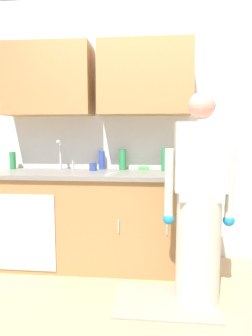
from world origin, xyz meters
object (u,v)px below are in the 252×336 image
object	(u,v)px
person_at_sink	(199,215)
bottle_water_short	(123,160)
bottle_dish_liquid	(181,160)
sponge	(144,168)
sink	(60,173)
cup_by_sink	(93,167)
bottle_water_tall	(102,160)
knife_on_counter	(112,173)
bottle_soap	(13,160)
bottle_cleaner_spray	(165,159)

from	to	relation	value
person_at_sink	bottle_water_short	xyz separation A→B (m)	(-0.68, 0.80, 0.35)
bottle_dish_liquid	sponge	world-z (taller)	bottle_dish_liquid
bottle_dish_liquid	sponge	distance (m)	0.40
sink	cup_by_sink	xyz separation A→B (m)	(0.31, 0.10, 0.05)
person_at_sink	bottle_water_tall	xyz separation A→B (m)	(-0.90, 0.82, 0.34)
bottle_dish_liquid	knife_on_counter	xyz separation A→B (m)	(-0.67, -0.33, -0.11)
sink	sponge	xyz separation A→B (m)	(0.83, 0.21, 0.03)
bottle_soap	bottle_water_short	xyz separation A→B (m)	(1.18, 0.04, 0.01)
bottle_water_tall	person_at_sink	bearing A→B (deg)	-42.31
sponge	knife_on_counter	bearing A→B (deg)	-131.52
bottle_soap	sponge	distance (m)	1.40
person_at_sink	bottle_cleaner_spray	distance (m)	0.85
person_at_sink	bottle_water_tall	world-z (taller)	person_at_sink
bottle_soap	sink	bearing A→B (deg)	-16.44
bottle_water_short	sponge	size ratio (longest dim) A/B	1.91
sink	sponge	world-z (taller)	sink
bottle_cleaner_spray	bottle_water_short	size ratio (longest dim) A/B	1.12
cup_by_sink	bottle_water_tall	bearing A→B (deg)	63.12
bottle_dish_liquid	bottle_cleaner_spray	size ratio (longest dim) A/B	0.94
bottle_soap	person_at_sink	bearing A→B (deg)	-22.30
person_at_sink	bottle_cleaner_spray	size ratio (longest dim) A/B	6.89
knife_on_counter	sponge	xyz separation A→B (m)	(0.29, 0.32, 0.01)
sink	bottle_water_short	bearing A→B (deg)	19.34
bottle_soap	knife_on_counter	size ratio (longest dim) A/B	0.76
bottle_soap	bottle_water_tall	size ratio (longest dim) A/B	0.94
sink	sponge	size ratio (longest dim) A/B	4.55
sink	bottle_soap	world-z (taller)	sink
bottle_soap	cup_by_sink	world-z (taller)	bottle_soap
knife_on_counter	sponge	size ratio (longest dim) A/B	2.18
bottle_dish_liquid	cup_by_sink	bearing A→B (deg)	-172.08
sink	sponge	bearing A→B (deg)	14.35
sink	cup_by_sink	world-z (taller)	sink
sink	person_at_sink	bearing A→B (deg)	-24.78
bottle_dish_liquid	sink	bearing A→B (deg)	-169.62
bottle_cleaner_spray	knife_on_counter	world-z (taller)	bottle_cleaner_spray
sink	bottle_cleaner_spray	world-z (taller)	sink
person_at_sink	cup_by_sink	size ratio (longest dim) A/B	20.10
person_at_sink	bottle_soap	bearing A→B (deg)	157.70
sink	bottle_soap	bearing A→B (deg)	163.56
knife_on_counter	sponge	bearing A→B (deg)	154.97
bottle_soap	bottle_water_short	size ratio (longest dim) A/B	0.87
sink	person_at_sink	xyz separation A→B (m)	(1.28, -0.59, -0.23)
bottle_water_short	knife_on_counter	bearing A→B (deg)	-101.15
bottle_cleaner_spray	cup_by_sink	xyz separation A→B (m)	(-0.73, -0.04, -0.08)
sponge	bottle_water_short	bearing A→B (deg)	179.84
person_at_sink	bottle_water_short	world-z (taller)	person_at_sink
person_at_sink	bottle_soap	size ratio (longest dim) A/B	8.85
bottle_dish_liquid	cup_by_sink	xyz separation A→B (m)	(-0.90, -0.12, -0.07)
cup_by_sink	person_at_sink	bearing A→B (deg)	-35.47
bottle_water_tall	cup_by_sink	world-z (taller)	bottle_water_tall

